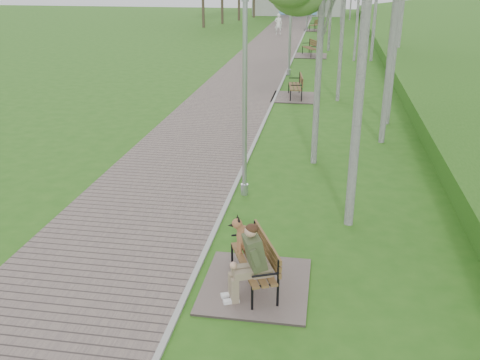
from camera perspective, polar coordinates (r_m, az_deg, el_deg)
The scene contains 11 objects.
ground at distance 12.76m, azimuth -0.83°, elevation -1.39°, with size 120.00×120.00×0.00m, color #295D17.
walkway at distance 33.64m, azimuth 2.77°, elevation 13.26°, with size 3.50×67.00×0.04m, color #685954.
kerb at distance 33.48m, azimuth 5.83°, elevation 13.14°, with size 0.10×67.00×0.05m, color #999993.
bench_main at distance 8.97m, azimuth 1.10°, elevation -9.04°, with size 1.78×1.98×1.55m.
bench_second at distance 22.29m, azimuth 5.89°, elevation 9.26°, with size 1.89×2.10×1.16m.
bench_third at distance 33.23m, azimuth 7.49°, elevation 13.34°, with size 1.90×2.12×1.17m.
bench_far at distance 46.99m, azimuth 8.02°, elevation 15.76°, with size 1.85×2.05×1.13m.
lamp_post_near at distance 11.99m, azimuth 0.52°, elevation 7.87°, with size 0.18×0.18×4.58m.
lamp_post_second at distance 26.78m, azimuth 5.39°, elevation 16.10°, with size 0.20×0.20×5.11m.
lamp_post_third at distance 46.53m, azimuth 7.25°, elevation 18.51°, with size 0.20×0.20×5.24m.
pedestrian_near at distance 43.58m, azimuth 4.11°, elevation 16.25°, with size 0.60×0.39×1.63m, color white.
Camera 1 is at (2.09, -11.54, 5.04)m, focal length 40.00 mm.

